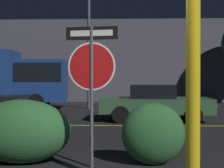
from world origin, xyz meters
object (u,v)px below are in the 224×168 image
passing_car_2 (155,102)px  street_lamp (89,20)px  hedge_bush_3 (153,134)px  yellow_pole_right (193,73)px  hedge_bush_2 (21,131)px  delivery_truck (1,78)px  stop_sign (92,67)px

passing_car_2 → street_lamp: size_ratio=0.63×
hedge_bush_3 → passing_car_2: bearing=83.7°
passing_car_2 → yellow_pole_right: bearing=0.1°
passing_car_2 → hedge_bush_2: bearing=-23.3°
passing_car_2 → street_lamp: street_lamp is taller
delivery_truck → street_lamp: 5.52m
yellow_pole_right → passing_car_2: 8.20m
hedge_bush_3 → delivery_truck: size_ratio=0.16×
hedge_bush_2 → delivery_truck: 11.63m
stop_sign → yellow_pole_right: size_ratio=0.77×
stop_sign → delivery_truck: 12.35m
hedge_bush_2 → passing_car_2: passing_car_2 is taller
yellow_pole_right → street_lamp: street_lamp is taller
hedge_bush_3 → delivery_truck: (-6.90, 10.68, 1.10)m
hedge_bush_3 → street_lamp: 11.88m
hedge_bush_3 → yellow_pole_right: bearing=-83.2°
stop_sign → delivery_truck: delivery_truck is taller
hedge_bush_3 → street_lamp: bearing=101.9°
yellow_pole_right → passing_car_2: (0.44, 8.14, -0.89)m
hedge_bush_2 → passing_car_2: size_ratio=0.43×
stop_sign → street_lamp: 11.56m
hedge_bush_2 → street_lamp: (0.07, 10.87, 4.10)m
yellow_pole_right → delivery_truck: yellow_pole_right is taller
yellow_pole_right → delivery_truck: (-7.14, 12.68, 0.08)m
hedge_bush_3 → hedge_bush_2: bearing=179.3°
hedge_bush_2 → passing_car_2: (3.04, 6.11, 0.10)m
delivery_truck → street_lamp: street_lamp is taller
stop_sign → passing_car_2: stop_sign is taller
hedge_bush_2 → street_lamp: bearing=89.7°
stop_sign → yellow_pole_right: yellow_pole_right is taller
stop_sign → hedge_bush_3: size_ratio=2.14×
stop_sign → passing_car_2: size_ratio=0.57×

